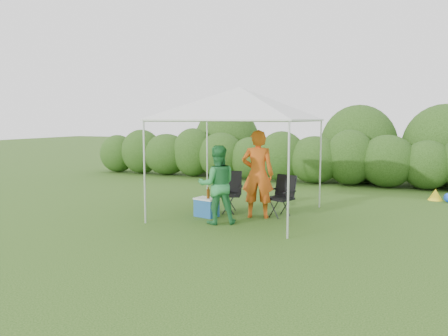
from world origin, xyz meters
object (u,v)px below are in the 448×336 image
at_px(chair_right, 282,193).
at_px(woman, 217,185).
at_px(canopy, 240,104).
at_px(chair_left, 230,189).
at_px(man, 258,174).
at_px(cooler, 207,207).

relative_size(chair_right, woman, 0.57).
relative_size(canopy, woman, 1.93).
height_order(canopy, chair_left, canopy).
bearing_deg(man, chair_left, -34.74).
relative_size(canopy, cooler, 5.56).
relative_size(canopy, man, 1.63).
bearing_deg(man, chair_right, -155.59).
xyz_separation_m(canopy, chair_right, (0.91, 0.25, -1.95)).
bearing_deg(chair_left, cooler, -128.75).
xyz_separation_m(chair_right, man, (-0.46, -0.35, 0.44)).
xyz_separation_m(canopy, cooler, (-0.60, -0.45, -2.25)).
relative_size(chair_right, chair_left, 0.97).
distance_m(canopy, cooler, 2.38).
xyz_separation_m(woman, cooler, (-0.47, 0.49, -0.60)).
height_order(chair_right, cooler, chair_right).
xyz_separation_m(chair_left, cooler, (-0.28, -0.66, -0.32)).
distance_m(man, woman, 1.03).
xyz_separation_m(man, woman, (-0.58, -0.84, -0.15)).
xyz_separation_m(chair_left, man, (0.78, -0.31, 0.42)).
height_order(canopy, cooler, canopy).
height_order(chair_right, woman, woman).
bearing_deg(chair_left, canopy, -49.01).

